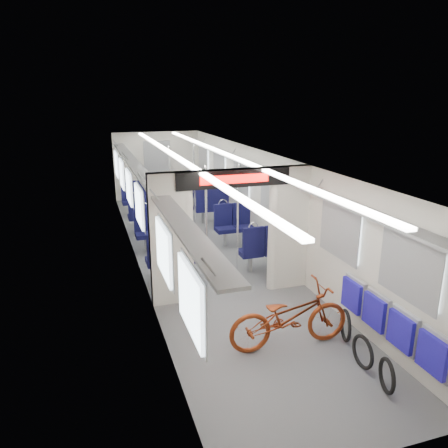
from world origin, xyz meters
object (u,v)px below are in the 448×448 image
at_px(stanchion_near_right, 238,225).
at_px(stanchion_far_left, 170,192).
at_px(seat_bay_near_left, 162,239).
at_px(bike_hoop_b, 362,354).
at_px(stanchion_near_left, 206,227).
at_px(seat_bay_near_right, 247,233).
at_px(seat_bay_far_left, 141,203).
at_px(seat_bay_far_right, 203,196).
at_px(flip_bench, 389,321).
at_px(bike_hoop_a, 387,377).
at_px(bicycle, 289,316).
at_px(stanchion_far_right, 194,190).
at_px(bike_hoop_c, 345,327).

distance_m(stanchion_near_right, stanchion_far_left, 3.30).
bearing_deg(seat_bay_near_left, stanchion_near_right, -48.45).
height_order(bike_hoop_b, stanchion_near_left, stanchion_near_left).
relative_size(stanchion_near_left, stanchion_near_right, 1.00).
height_order(seat_bay_near_right, seat_bay_far_left, seat_bay_far_left).
bearing_deg(seat_bay_far_right, seat_bay_near_right, -90.00).
bearing_deg(flip_bench, bike_hoop_a, -126.53).
xyz_separation_m(stanchion_near_left, stanchion_far_left, (-0.04, 3.22, 0.00)).
height_order(flip_bench, stanchion_near_left, stanchion_near_left).
bearing_deg(seat_bay_far_right, stanchion_far_left, -126.50).
distance_m(seat_bay_near_left, seat_bay_far_right, 4.09).
height_order(seat_bay_near_right, seat_bay_far_right, seat_bay_far_right).
distance_m(bicycle, seat_bay_far_left, 7.19).
height_order(stanchion_near_left, stanchion_far_right, same).
bearing_deg(stanchion_near_right, stanchion_far_right, 90.51).
bearing_deg(bike_hoop_c, bike_hoop_a, -98.42).
distance_m(seat_bay_near_right, seat_bay_far_right, 3.76).
relative_size(bike_hoop_b, seat_bay_near_right, 0.22).
bearing_deg(bike_hoop_b, bicycle, 132.29).
bearing_deg(flip_bench, bike_hoop_b, -170.07).
relative_size(bike_hoop_b, stanchion_far_left, 0.20).
bearing_deg(bike_hoop_c, bicycle, 172.13).
bearing_deg(stanchion_near_left, seat_bay_far_right, 75.79).
xyz_separation_m(bike_hoop_a, seat_bay_far_left, (-1.85, 8.39, 0.36)).
bearing_deg(bicycle, seat_bay_near_right, -9.50).
bearing_deg(stanchion_near_left, bicycle, -77.07).
distance_m(seat_bay_near_right, stanchion_far_right, 2.21).
bearing_deg(stanchion_near_left, stanchion_far_right, 79.88).
bearing_deg(stanchion_far_left, stanchion_far_right, 0.91).
bearing_deg(bike_hoop_b, seat_bay_far_right, 89.96).
xyz_separation_m(seat_bay_near_left, stanchion_far_left, (0.57, 1.87, 0.59)).
distance_m(bike_hoop_b, seat_bay_far_left, 8.09).
distance_m(bike_hoop_a, stanchion_far_right, 7.02).
bearing_deg(seat_bay_far_left, seat_bay_far_right, 8.97).
bearing_deg(seat_bay_near_right, bike_hoop_b, -90.07).
relative_size(seat_bay_far_left, stanchion_far_left, 0.94).
height_order(flip_bench, stanchion_near_right, stanchion_near_right).
bearing_deg(seat_bay_far_right, stanchion_near_left, -104.21).
bearing_deg(bike_hoop_a, seat_bay_far_right, 89.87).
distance_m(seat_bay_near_right, stanchion_near_left, 1.86).
bearing_deg(stanchion_far_left, seat_bay_near_left, -106.82).
relative_size(seat_bay_near_left, stanchion_far_right, 0.95).
xyz_separation_m(stanchion_far_left, stanchion_far_right, (0.62, 0.01, 0.00)).
height_order(bike_hoop_c, stanchion_near_left, stanchion_near_left).
bearing_deg(bicycle, stanchion_near_right, 0.29).
distance_m(bike_hoop_a, stanchion_near_left, 4.01).
bearing_deg(bike_hoop_b, seat_bay_far_left, 103.33).
height_order(bike_hoop_a, seat_bay_near_right, seat_bay_near_right).
relative_size(bike_hoop_c, seat_bay_near_left, 0.22).
relative_size(bicycle, stanchion_far_right, 0.78).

